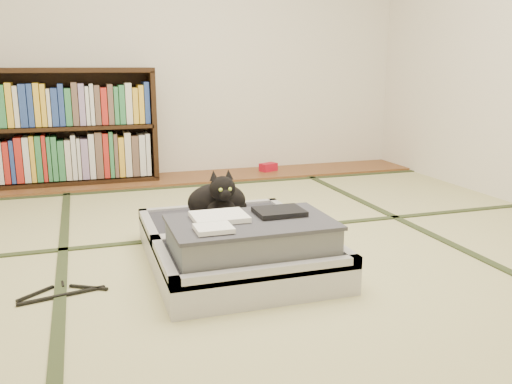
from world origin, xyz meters
name	(u,v)px	position (x,y,z in m)	size (l,w,h in m)	color
floor	(268,255)	(0.00, 0.00, 0.00)	(4.50, 4.50, 0.00)	#C5C083
wood_strip	(191,178)	(0.00, 2.00, 0.01)	(4.00, 0.50, 0.02)	brown
red_item	(268,167)	(0.71, 2.03, 0.06)	(0.15, 0.09, 0.07)	#B00E22
tatami_borders	(241,227)	(0.00, 0.49, 0.00)	(4.00, 4.50, 0.01)	#2D381E
bookcase	(71,129)	(-0.94, 2.07, 0.45)	(1.33, 0.30, 0.92)	black
suitcase	(237,245)	(-0.19, -0.11, 0.11)	(0.80, 1.07, 0.32)	#AEADB2
cat	(218,200)	(-0.21, 0.18, 0.26)	(0.36, 0.36, 0.29)	black
cable_coil	(250,214)	(-0.03, 0.21, 0.17)	(0.11, 0.11, 0.03)	white
hanger	(62,293)	(-0.99, -0.19, 0.01)	(0.37, 0.21, 0.01)	black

